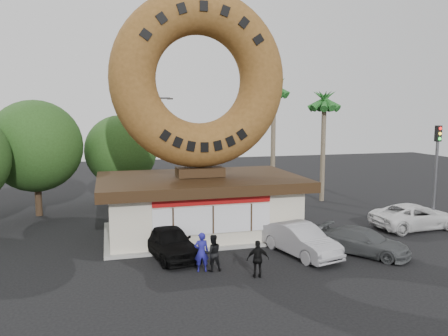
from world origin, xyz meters
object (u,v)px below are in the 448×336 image
giant_donut (199,80)px  car_black (169,241)px  donut_shop (200,203)px  person_right (258,259)px  person_center (213,253)px  street_lamp (149,143)px  person_left (202,252)px  car_grey (364,242)px  car_white (415,216)px  traffic_signal (436,163)px  car_silver (300,240)px

giant_donut → car_black: bearing=-123.0°
donut_shop → person_right: (0.95, -7.09, -0.97)m
person_center → street_lamp: bearing=-86.0°
giant_donut → donut_shop: bearing=-90.0°
person_left → car_grey: (8.12, 0.21, -0.24)m
person_left → person_center: (0.48, -0.05, -0.06)m
person_right → car_white: size_ratio=0.30×
person_center → car_white: 13.67m
traffic_signal → car_grey: traffic_signal is taller
traffic_signal → person_right: bearing=-158.7°
person_left → person_right: bearing=154.3°
giant_donut → street_lamp: 10.98m
giant_donut → person_right: giant_donut is taller
car_grey → person_right: bearing=156.3°
person_right → car_white: 12.52m
car_grey → car_silver: bearing=128.6°
person_right → car_grey: size_ratio=0.37×
giant_donut → person_center: bearing=-96.8°
person_center → person_right: 2.06m
car_black → car_white: (14.77, 1.21, -0.03)m
car_silver → car_white: 8.97m
person_left → giant_donut: bearing=-96.0°
car_silver → donut_shop: bearing=114.2°
person_center → car_grey: person_center is taller
donut_shop → car_black: bearing=-123.2°
donut_shop → person_center: (-0.70, -5.85, -0.96)m
street_lamp → person_left: street_lamp is taller
car_silver → car_grey: 3.12m
car_black → car_silver: car_black is taller
street_lamp → car_silver: (5.76, -14.88, -3.73)m
car_black → person_left: bearing=-78.0°
car_black → car_white: car_black is taller
street_lamp → car_silver: bearing=-68.8°
giant_donut → car_grey: giant_donut is taller
giant_donut → car_silver: size_ratio=2.12×
person_center → car_silver: (4.60, 0.99, -0.06)m
traffic_signal → car_grey: size_ratio=1.41×
person_center → car_white: bearing=-165.0°
giant_donut → traffic_signal: bearing=-8.2°
giant_donut → street_lamp: (-1.86, 10.00, -4.14)m
car_black → person_center: bearing=-69.6°
car_grey → person_left: bearing=143.7°
car_black → car_grey: car_black is taller
person_right → giant_donut: bearing=-71.5°
donut_shop → person_left: size_ratio=6.43×
car_white → traffic_signal: bearing=-82.6°
giant_donut → person_left: (-1.18, -5.82, -7.75)m
giant_donut → person_center: giant_donut is taller
traffic_signal → car_silver: 10.95m
person_center → car_black: size_ratio=0.36×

